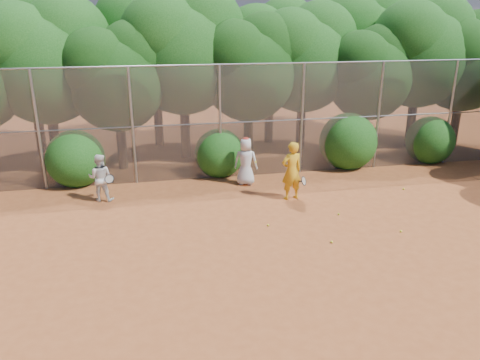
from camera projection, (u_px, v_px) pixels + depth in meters
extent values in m
plane|color=brown|center=(299.00, 252.00, 11.66)|extent=(80.00, 80.00, 0.00)
cylinder|color=gray|center=(38.00, 131.00, 15.22)|extent=(0.09, 0.09, 4.00)
cylinder|color=gray|center=(132.00, 127.00, 15.79)|extent=(0.09, 0.09, 4.00)
cylinder|color=gray|center=(220.00, 123.00, 16.35)|extent=(0.09, 0.09, 4.00)
cylinder|color=gray|center=(302.00, 119.00, 16.91)|extent=(0.09, 0.09, 4.00)
cylinder|color=gray|center=(378.00, 116.00, 17.48)|extent=(0.09, 0.09, 4.00)
cylinder|color=gray|center=(450.00, 113.00, 18.04)|extent=(0.09, 0.09, 4.00)
cylinder|color=gray|center=(248.00, 64.00, 15.87)|extent=(20.00, 0.05, 0.05)
cylinder|color=gray|center=(248.00, 122.00, 16.54)|extent=(20.00, 0.04, 0.04)
cube|color=slate|center=(248.00, 122.00, 16.54)|extent=(20.00, 0.02, 4.00)
cylinder|color=black|center=(54.00, 135.00, 17.78)|extent=(0.38, 0.38, 2.52)
sphere|color=#144611|center=(45.00, 69.00, 16.95)|extent=(4.03, 4.03, 4.03)
sphere|color=#144611|center=(67.00, 39.00, 17.14)|extent=(3.23, 3.23, 3.23)
sphere|color=#144611|center=(19.00, 46.00, 16.27)|extent=(3.02, 3.02, 3.02)
cylinder|color=black|center=(121.00, 141.00, 17.66)|extent=(0.36, 0.36, 2.17)
sphere|color=black|center=(117.00, 84.00, 16.95)|extent=(3.47, 3.47, 3.47)
sphere|color=black|center=(134.00, 58.00, 17.11)|extent=(2.78, 2.78, 2.78)
sphere|color=black|center=(97.00, 65.00, 16.36)|extent=(2.60, 2.60, 2.60)
cylinder|color=black|center=(185.00, 126.00, 18.97)|extent=(0.39, 0.39, 2.66)
sphere|color=#144611|center=(182.00, 60.00, 18.10)|extent=(4.26, 4.26, 4.26)
sphere|color=#144611|center=(202.00, 30.00, 18.30)|extent=(3.40, 3.40, 3.40)
sphere|color=#144611|center=(162.00, 37.00, 17.38)|extent=(3.19, 3.19, 3.19)
cylinder|color=black|center=(248.00, 131.00, 18.95)|extent=(0.37, 0.37, 2.27)
sphere|color=black|center=(249.00, 75.00, 18.21)|extent=(3.64, 3.64, 3.64)
sphere|color=black|center=(265.00, 50.00, 18.38)|extent=(2.91, 2.91, 2.91)
sphere|color=black|center=(234.00, 56.00, 17.59)|extent=(2.73, 2.73, 2.73)
cylinder|color=black|center=(301.00, 122.00, 20.13)|extent=(0.38, 0.38, 2.45)
sphere|color=#144611|center=(303.00, 65.00, 19.33)|extent=(3.92, 3.92, 3.92)
sphere|color=#144611|center=(319.00, 39.00, 19.51)|extent=(3.14, 3.14, 3.14)
sphere|color=#144611|center=(290.00, 46.00, 18.67)|extent=(2.94, 2.94, 2.94)
cylinder|color=black|center=(365.00, 128.00, 19.73)|extent=(0.36, 0.36, 2.10)
sphere|color=black|center=(369.00, 79.00, 19.05)|extent=(3.36, 3.36, 3.36)
sphere|color=black|center=(383.00, 57.00, 19.20)|extent=(2.69, 2.69, 2.69)
sphere|color=black|center=(360.00, 63.00, 18.48)|extent=(2.52, 2.52, 2.52)
cylinder|color=black|center=(412.00, 117.00, 20.68)|extent=(0.39, 0.39, 2.59)
sphere|color=#144611|center=(419.00, 58.00, 19.83)|extent=(4.14, 4.14, 4.14)
sphere|color=#144611|center=(434.00, 32.00, 20.02)|extent=(3.32, 3.32, 3.32)
sphere|color=#144611|center=(410.00, 38.00, 19.13)|extent=(3.11, 3.11, 3.11)
cylinder|color=black|center=(456.00, 120.00, 20.82)|extent=(0.37, 0.37, 2.31)
sphere|color=black|center=(464.00, 68.00, 20.07)|extent=(3.70, 3.70, 3.70)
sphere|color=black|center=(477.00, 45.00, 20.24)|extent=(2.96, 2.96, 2.96)
sphere|color=black|center=(457.00, 51.00, 19.44)|extent=(2.77, 2.77, 2.77)
cylinder|color=black|center=(38.00, 122.00, 19.70)|extent=(0.39, 0.39, 2.62)
sphere|color=#144611|center=(29.00, 59.00, 18.84)|extent=(4.20, 4.20, 4.20)
sphere|color=#144611|center=(49.00, 31.00, 19.03)|extent=(3.36, 3.36, 3.36)
sphere|color=#144611|center=(4.00, 38.00, 18.13)|extent=(3.15, 3.15, 3.15)
cylinder|color=black|center=(158.00, 114.00, 20.79)|extent=(0.40, 0.40, 2.80)
sphere|color=#144611|center=(154.00, 50.00, 19.88)|extent=(4.48, 4.48, 4.48)
sphere|color=#144611|center=(173.00, 22.00, 20.08)|extent=(3.58, 3.58, 3.58)
sphere|color=#144611|center=(134.00, 29.00, 19.12)|extent=(3.36, 3.36, 3.36)
cylinder|color=black|center=(269.00, 115.00, 21.41)|extent=(0.38, 0.38, 2.52)
sphere|color=#144611|center=(270.00, 59.00, 20.58)|extent=(4.03, 4.03, 4.03)
sphere|color=#144611|center=(286.00, 35.00, 20.77)|extent=(3.23, 3.23, 3.23)
sphere|color=#144611|center=(256.00, 41.00, 19.90)|extent=(3.02, 3.02, 3.02)
cylinder|color=black|center=(355.00, 106.00, 22.77)|extent=(0.40, 0.40, 2.73)
sphere|color=#144611|center=(360.00, 49.00, 21.88)|extent=(4.37, 4.37, 4.37)
sphere|color=#144611|center=(375.00, 25.00, 22.08)|extent=(3.49, 3.49, 3.49)
sphere|color=#144611|center=(349.00, 30.00, 21.14)|extent=(3.28, 3.28, 3.28)
sphere|color=#144611|center=(75.00, 156.00, 16.02)|extent=(2.00, 2.00, 2.00)
sphere|color=#144611|center=(219.00, 151.00, 16.99)|extent=(1.80, 1.80, 1.80)
sphere|color=#144611|center=(348.00, 139.00, 17.87)|extent=(2.20, 2.20, 2.20)
sphere|color=#144611|center=(430.00, 138.00, 18.57)|extent=(1.90, 1.90, 1.90)
imported|color=gold|center=(292.00, 171.00, 14.70)|extent=(0.76, 0.58, 1.88)
torus|color=black|center=(304.00, 181.00, 14.68)|extent=(0.29, 0.31, 0.30)
cylinder|color=black|center=(298.00, 182.00, 14.80)|extent=(0.23, 0.20, 0.12)
imported|color=silver|center=(246.00, 161.00, 16.04)|extent=(0.93, 0.75, 1.65)
ellipsoid|color=#B12419|center=(246.00, 139.00, 15.77)|extent=(0.22, 0.22, 0.13)
sphere|color=yellow|center=(256.00, 162.00, 15.90)|extent=(0.07, 0.07, 0.07)
imported|color=silver|center=(100.00, 178.00, 14.64)|extent=(0.84, 0.71, 1.52)
torus|color=black|center=(109.00, 179.00, 14.41)|extent=(0.35, 0.28, 0.26)
cylinder|color=black|center=(112.00, 181.00, 14.62)|extent=(0.10, 0.24, 0.19)
sphere|color=yellow|center=(401.00, 231.00, 12.68)|extent=(0.07, 0.07, 0.07)
sphere|color=yellow|center=(339.00, 214.00, 13.77)|extent=(0.07, 0.07, 0.07)
sphere|color=yellow|center=(332.00, 242.00, 12.09)|extent=(0.07, 0.07, 0.07)
sphere|color=yellow|center=(268.00, 225.00, 13.05)|extent=(0.07, 0.07, 0.07)
sphere|color=yellow|center=(404.00, 189.00, 15.76)|extent=(0.07, 0.07, 0.07)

